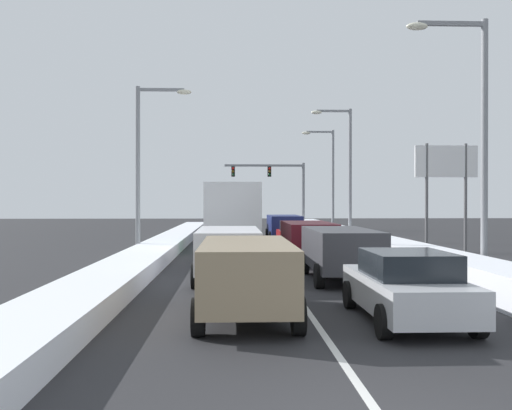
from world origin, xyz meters
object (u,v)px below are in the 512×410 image
at_px(suv_black_center_lane_fifth, 237,224).
at_px(roadside_sign_right, 446,173).
at_px(street_lamp_right_mid, 345,162).
at_px(street_lamp_left_mid, 146,154).
at_px(traffic_light_gantry, 279,181).
at_px(street_lamp_right_near, 474,125).
at_px(sedan_gray_center_lane_fourth, 230,232).
at_px(street_lamp_right_far, 329,172).
at_px(suv_charcoal_right_lane_second, 341,249).
at_px(sedan_silver_right_lane_nearest, 406,286).
at_px(sedan_red_right_lane_fourth, 296,235).
at_px(box_truck_center_lane_third, 233,216).
at_px(suv_maroon_right_lane_third, 308,238).
at_px(suv_navy_right_lane_fifth, 284,226).
at_px(suv_tan_center_lane_nearest, 246,272).
at_px(suv_white_center_lane_second, 229,249).

xyz_separation_m(suv_black_center_lane_fifth, roadside_sign_right, (10.52, -11.77, 3.00)).
bearing_deg(street_lamp_right_mid, street_lamp_left_mid, -140.02).
bearing_deg(traffic_light_gantry, street_lamp_right_near, -84.48).
bearing_deg(sedan_gray_center_lane_fourth, street_lamp_right_far, 57.54).
bearing_deg(suv_black_center_lane_fifth, suv_charcoal_right_lane_second, -81.58).
height_order(sedan_silver_right_lane_nearest, sedan_red_right_lane_fourth, same).
height_order(suv_charcoal_right_lane_second, box_truck_center_lane_third, box_truck_center_lane_third).
xyz_separation_m(suv_charcoal_right_lane_second, street_lamp_right_mid, (3.81, 18.50, 4.11)).
relative_size(sedan_gray_center_lane_fourth, roadside_sign_right, 0.82).
relative_size(suv_maroon_right_lane_third, traffic_light_gantry, 0.65).
bearing_deg(street_lamp_right_far, suv_black_center_lane_fifth, -140.86).
bearing_deg(traffic_light_gantry, street_lamp_right_far, -63.48).
bearing_deg(street_lamp_right_near, street_lamp_right_far, 89.78).
distance_m(suv_charcoal_right_lane_second, street_lamp_right_near, 5.84).
bearing_deg(street_lamp_right_mid, sedan_gray_center_lane_fourth, -157.25).
xyz_separation_m(suv_navy_right_lane_fifth, suv_black_center_lane_fifth, (-3.04, 3.54, 0.00)).
bearing_deg(traffic_light_gantry, street_lamp_left_mid, -107.95).
xyz_separation_m(suv_charcoal_right_lane_second, street_lamp_right_near, (4.23, -0.38, 4.00)).
relative_size(suv_navy_right_lane_fifth, street_lamp_right_near, 0.58).
xyz_separation_m(street_lamp_right_near, roadside_sign_right, (3.06, 10.40, -1.00)).
bearing_deg(street_lamp_left_mid, sedan_red_right_lane_fourth, 22.54).
bearing_deg(suv_tan_center_lane_nearest, suv_maroon_right_lane_third, 76.05).
bearing_deg(suv_tan_center_lane_nearest, street_lamp_right_near, 36.37).
bearing_deg(street_lamp_right_near, sedan_silver_right_lane_nearest, -123.87).
distance_m(sedan_silver_right_lane_nearest, suv_white_center_lane_second, 7.53).
relative_size(suv_black_center_lane_fifth, traffic_light_gantry, 0.65).
relative_size(street_lamp_right_near, street_lamp_right_far, 1.00).
relative_size(box_truck_center_lane_third, street_lamp_right_far, 0.86).
relative_size(suv_charcoal_right_lane_second, street_lamp_left_mid, 0.61).
xyz_separation_m(suv_tan_center_lane_nearest, suv_white_center_lane_second, (-0.43, 5.94, 0.00)).
xyz_separation_m(sedan_silver_right_lane_nearest, suv_charcoal_right_lane_second, (-0.19, 6.40, 0.25)).
bearing_deg(sedan_gray_center_lane_fourth, suv_charcoal_right_lane_second, -76.65).
xyz_separation_m(suv_tan_center_lane_nearest, box_truck_center_lane_third, (-0.29, 13.82, 0.88)).
bearing_deg(sedan_silver_right_lane_nearest, street_lamp_right_far, 83.11).
bearing_deg(sedan_silver_right_lane_nearest, street_lamp_right_mid, 81.74).
distance_m(suv_tan_center_lane_nearest, sedan_gray_center_lane_fourth, 21.24).
xyz_separation_m(suv_maroon_right_lane_third, suv_black_center_lane_fifth, (-2.95, 15.82, 0.00)).
distance_m(suv_maroon_right_lane_third, suv_navy_right_lane_fifth, 12.29).
xyz_separation_m(sedan_silver_right_lane_nearest, sedan_red_right_lane_fourth, (-0.28, 18.43, 0.00)).
xyz_separation_m(suv_charcoal_right_lane_second, sedan_gray_center_lane_fourth, (-3.65, 15.38, -0.25)).
bearing_deg(street_lamp_left_mid, suv_maroon_right_lane_third, -21.75).
distance_m(box_truck_center_lane_third, traffic_light_gantry, 27.51).
relative_size(suv_white_center_lane_second, street_lamp_right_near, 0.58).
height_order(traffic_light_gantry, roadside_sign_right, traffic_light_gantry).
bearing_deg(suv_navy_right_lane_fifth, box_truck_center_lane_third, -107.86).
bearing_deg(suv_white_center_lane_second, sedan_gray_center_lane_fourth, 90.03).
bearing_deg(suv_maroon_right_lane_third, suv_charcoal_right_lane_second, -87.40).
relative_size(sedan_silver_right_lane_nearest, street_lamp_right_far, 0.54).
xyz_separation_m(street_lamp_right_mid, street_lamp_right_far, (0.54, 9.44, -0.11)).
xyz_separation_m(suv_navy_right_lane_fifth, street_lamp_right_near, (4.42, -18.62, 4.00)).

